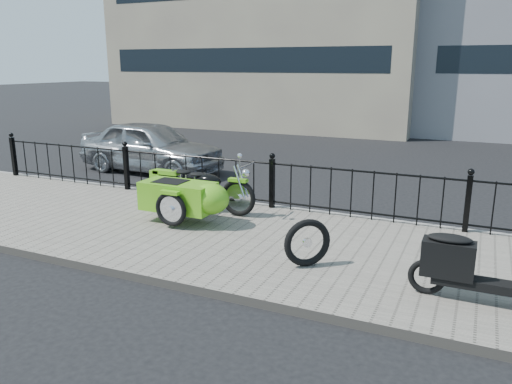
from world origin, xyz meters
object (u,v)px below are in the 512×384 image
at_px(motorcycle_sidecar, 191,195).
at_px(scooter, 472,267).
at_px(spare_tire, 307,243).
at_px(sedan_car, 151,147).

bearing_deg(motorcycle_sidecar, scooter, -15.91).
relative_size(motorcycle_sidecar, spare_tire, 3.35).
relative_size(motorcycle_sidecar, sedan_car, 0.56).
xyz_separation_m(scooter, sedan_car, (-8.12, 4.95, 0.14)).
relative_size(motorcycle_sidecar, scooter, 1.39).
height_order(scooter, sedan_car, sedan_car).
height_order(motorcycle_sidecar, spare_tire, motorcycle_sidecar).
height_order(scooter, spare_tire, scooter).
xyz_separation_m(motorcycle_sidecar, scooter, (4.62, -1.32, -0.04)).
distance_m(scooter, spare_tire, 2.09).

